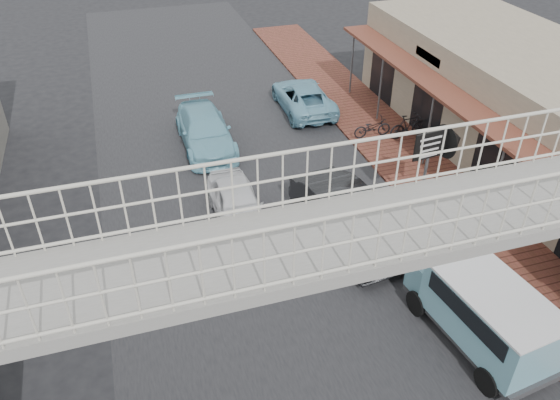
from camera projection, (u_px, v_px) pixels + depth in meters
ground at (294, 291)px, 15.28m from camera, size 120.00×120.00×0.00m
road_strip at (294, 291)px, 15.27m from camera, size 10.00×60.00×0.01m
sidewalk at (441, 194)px, 19.21m from camera, size 3.00×40.00×0.10m
shophouse_row at (543, 114)px, 19.98m from camera, size 7.20×18.00×4.00m
footbridge at (363, 312)px, 10.33m from camera, size 16.40×2.40×6.34m
white_hatchback at (237, 204)px, 17.63m from camera, size 1.54×3.79×1.29m
dark_sedan at (346, 217)px, 16.80m from camera, size 2.27×5.02×1.60m
angkot_curb at (303, 97)px, 24.60m from camera, size 2.22×4.57×1.25m
angkot_far at (205, 131)px, 21.78m from camera, size 1.93×4.73×1.37m
angkot_van at (485, 307)px, 13.12m from camera, size 2.19×4.06×1.91m
motorcycle_near at (372, 127)px, 22.37m from camera, size 1.60×0.59×0.83m
motorcycle_far at (408, 126)px, 22.30m from camera, size 1.71×0.58×1.01m
arrow_sign at (450, 141)px, 17.13m from camera, size 1.81×1.16×3.06m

